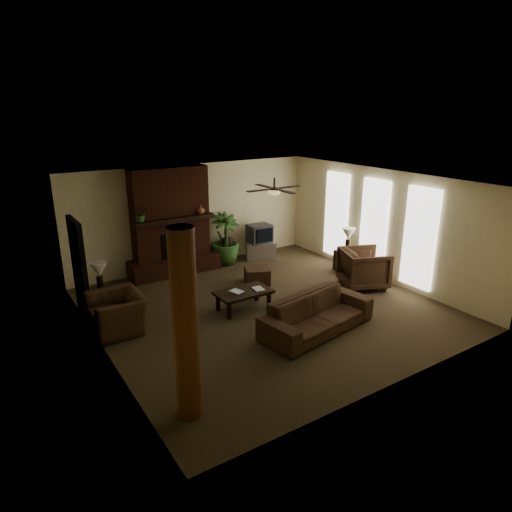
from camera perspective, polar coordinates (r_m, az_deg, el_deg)
room_shell at (r=9.55m, az=1.30°, el=1.07°), size 7.00×7.00×7.00m
fireplace at (r=12.00m, az=-10.61°, el=3.16°), size 2.40×0.70×2.80m
windows at (r=11.91m, az=14.65°, el=3.73°), size 0.08×3.65×2.35m
log_column at (r=6.26m, az=-8.90°, el=-8.83°), size 0.36×0.36×2.80m
doorway at (r=10.01m, az=-21.40°, el=-1.52°), size 0.10×1.00×2.10m
ceiling_fan at (r=9.74m, az=2.32°, el=8.26°), size 1.35×1.35×0.37m
sofa at (r=8.98m, az=7.76°, el=-6.55°), size 2.53×1.10×0.96m
armchair_left at (r=9.31m, az=-17.30°, el=-6.19°), size 0.75×1.15×1.00m
armchair_right at (r=11.32m, az=13.49°, el=-1.29°), size 1.27×1.31×1.05m
coffee_table at (r=9.85m, az=-1.60°, el=-4.75°), size 1.20×0.70×0.43m
ottoman at (r=11.35m, az=0.15°, el=-2.46°), size 0.80×0.80×0.40m
tv_stand at (r=13.17m, az=0.59°, el=0.74°), size 0.98×0.81×0.50m
tv at (r=13.00m, az=0.45°, el=2.86°), size 0.67×0.56×0.52m
floor_vase at (r=12.81m, az=-3.61°, el=1.04°), size 0.34×0.34×0.77m
floor_plant at (r=12.73m, az=-3.89°, el=0.80°), size 0.91×1.50×0.81m
side_table_left at (r=10.16m, az=-18.69°, el=-5.62°), size 0.64×0.64×0.55m
lamp_left at (r=9.84m, az=-19.20°, el=-1.90°), size 0.46×0.46×0.65m
side_table_right at (r=12.40m, az=11.27°, el=-0.63°), size 0.58×0.58×0.55m
lamp_right at (r=12.17m, az=11.60°, el=2.56°), size 0.39×0.39×0.65m
mantel_plant at (r=11.36m, az=-14.40°, el=5.01°), size 0.39×0.43×0.33m
mantel_vase at (r=11.95m, az=-7.01°, el=5.83°), size 0.23×0.24×0.22m
book_a at (r=9.64m, az=-2.91°, el=-3.98°), size 0.22×0.08×0.29m
book_b at (r=9.81m, az=-0.27°, el=-3.55°), size 0.21×0.05×0.29m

